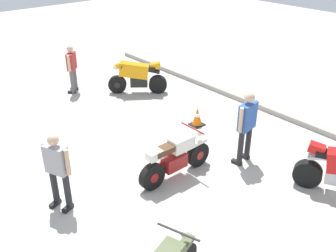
{
  "coord_description": "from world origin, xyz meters",
  "views": [
    {
      "loc": [
        6.3,
        -4.47,
        4.97
      ],
      "look_at": [
        0.24,
        0.71,
        0.75
      ],
      "focal_mm": 40.46,
      "sensor_mm": 36.0,
      "label": 1
    }
  ],
  "objects_px": {
    "person_in_blue_shirt": "(247,123)",
    "person_in_gray_shirt": "(57,167)",
    "person_in_red_shirt": "(72,66)",
    "traffic_cone": "(197,117)",
    "motorcycle_orange_sportbike": "(137,76)",
    "motorcycle_cream_vintage": "(175,158)"
  },
  "relations": [
    {
      "from": "motorcycle_cream_vintage",
      "to": "person_in_gray_shirt",
      "type": "distance_m",
      "value": 2.52
    },
    {
      "from": "person_in_red_shirt",
      "to": "motorcycle_orange_sportbike",
      "type": "bearing_deg",
      "value": -179.27
    },
    {
      "from": "person_in_red_shirt",
      "to": "person_in_blue_shirt",
      "type": "height_order",
      "value": "person_in_blue_shirt"
    },
    {
      "from": "person_in_blue_shirt",
      "to": "traffic_cone",
      "type": "bearing_deg",
      "value": -22.68
    },
    {
      "from": "person_in_red_shirt",
      "to": "traffic_cone",
      "type": "relative_size",
      "value": 2.99
    },
    {
      "from": "traffic_cone",
      "to": "motorcycle_cream_vintage",
      "type": "bearing_deg",
      "value": -55.39
    },
    {
      "from": "person_in_red_shirt",
      "to": "person_in_blue_shirt",
      "type": "distance_m",
      "value": 6.56
    },
    {
      "from": "motorcycle_cream_vintage",
      "to": "traffic_cone",
      "type": "bearing_deg",
      "value": 34.35
    },
    {
      "from": "motorcycle_orange_sportbike",
      "to": "person_in_gray_shirt",
      "type": "bearing_deg",
      "value": 78.84
    },
    {
      "from": "motorcycle_orange_sportbike",
      "to": "person_in_blue_shirt",
      "type": "bearing_deg",
      "value": 122.99
    },
    {
      "from": "person_in_blue_shirt",
      "to": "person_in_gray_shirt",
      "type": "distance_m",
      "value": 4.2
    },
    {
      "from": "person_in_red_shirt",
      "to": "person_in_gray_shirt",
      "type": "distance_m",
      "value": 6.02
    },
    {
      "from": "person_in_gray_shirt",
      "to": "person_in_blue_shirt",
      "type": "bearing_deg",
      "value": 139.23
    },
    {
      "from": "person_in_gray_shirt",
      "to": "traffic_cone",
      "type": "distance_m",
      "value": 4.59
    },
    {
      "from": "person_in_blue_shirt",
      "to": "person_in_gray_shirt",
      "type": "xyz_separation_m",
      "value": [
        -1.3,
        -3.99,
        -0.11
      ]
    },
    {
      "from": "motorcycle_orange_sportbike",
      "to": "person_in_blue_shirt",
      "type": "relative_size",
      "value": 0.91
    },
    {
      "from": "person_in_red_shirt",
      "to": "person_in_blue_shirt",
      "type": "bearing_deg",
      "value": 142.41
    },
    {
      "from": "motorcycle_cream_vintage",
      "to": "motorcycle_orange_sportbike",
      "type": "xyz_separation_m",
      "value": [
        -4.42,
        2.22,
        0.11
      ]
    },
    {
      "from": "motorcycle_orange_sportbike",
      "to": "person_in_blue_shirt",
      "type": "xyz_separation_m",
      "value": [
        5.02,
        -0.6,
        0.44
      ]
    },
    {
      "from": "traffic_cone",
      "to": "person_in_red_shirt",
      "type": "bearing_deg",
      "value": -162.07
    },
    {
      "from": "motorcycle_orange_sportbike",
      "to": "traffic_cone",
      "type": "distance_m",
      "value": 2.99
    },
    {
      "from": "person_in_blue_shirt",
      "to": "person_in_gray_shirt",
      "type": "height_order",
      "value": "person_in_blue_shirt"
    }
  ]
}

